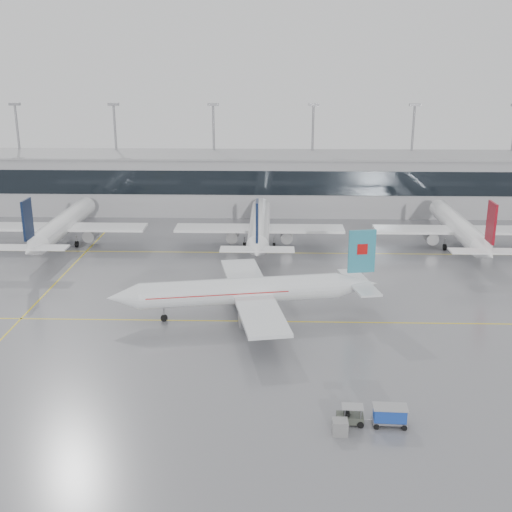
{
  "coord_description": "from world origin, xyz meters",
  "views": [
    {
      "loc": [
        2.46,
        -75.61,
        32.27
      ],
      "look_at": [
        0.0,
        12.0,
        5.0
      ],
      "focal_mm": 45.0,
      "sensor_mm": 36.0,
      "label": 1
    }
  ],
  "objects_px": {
    "air_canada_jet": "(250,291)",
    "baggage_tug": "(350,417)",
    "baggage_cart": "(390,414)",
    "gse_unit": "(340,427)"
  },
  "relations": [
    {
      "from": "baggage_cart",
      "to": "gse_unit",
      "type": "bearing_deg",
      "value": -158.79
    },
    {
      "from": "gse_unit",
      "to": "air_canada_jet",
      "type": "bearing_deg",
      "value": 108.44
    },
    {
      "from": "air_canada_jet",
      "to": "baggage_tug",
      "type": "distance_m",
      "value": 27.46
    },
    {
      "from": "air_canada_jet",
      "to": "baggage_tug",
      "type": "xyz_separation_m",
      "value": [
        10.1,
        -25.38,
        -2.83
      ]
    },
    {
      "from": "air_canada_jet",
      "to": "baggage_cart",
      "type": "distance_m",
      "value": 29.08
    },
    {
      "from": "baggage_tug",
      "to": "baggage_cart",
      "type": "distance_m",
      "value": 3.63
    },
    {
      "from": "baggage_cart",
      "to": "gse_unit",
      "type": "relative_size",
      "value": 2.32
    },
    {
      "from": "air_canada_jet",
      "to": "baggage_tug",
      "type": "height_order",
      "value": "air_canada_jet"
    },
    {
      "from": "baggage_tug",
      "to": "gse_unit",
      "type": "xyz_separation_m",
      "value": [
        -1.08,
        -1.73,
        0.05
      ]
    },
    {
      "from": "air_canada_jet",
      "to": "baggage_cart",
      "type": "height_order",
      "value": "air_canada_jet"
    }
  ]
}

